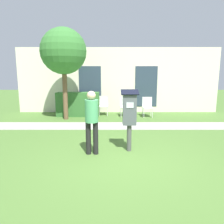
# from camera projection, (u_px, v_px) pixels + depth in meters

# --- Properties ---
(ground_plane) EXTENTS (40.00, 40.00, 0.00)m
(ground_plane) POSITION_uv_depth(u_px,v_px,m) (126.00, 161.00, 5.07)
(ground_plane) COLOR #476B2D
(sidewalk) EXTENTS (12.00, 1.10, 0.02)m
(sidewalk) POSITION_uv_depth(u_px,v_px,m) (121.00, 126.00, 8.27)
(sidewalk) COLOR #A3A099
(sidewalk) RESTS_ON ground
(building_facade) EXTENTS (10.00, 0.26, 3.20)m
(building_facade) POSITION_uv_depth(u_px,v_px,m) (119.00, 80.00, 10.96)
(building_facade) COLOR beige
(building_facade) RESTS_ON ground
(parking_meter) EXTENTS (0.44, 0.31, 1.59)m
(parking_meter) POSITION_uv_depth(u_px,v_px,m) (131.00, 112.00, 5.52)
(parking_meter) COLOR #4C4C4C
(parking_meter) RESTS_ON ground
(person_standing) EXTENTS (0.32, 0.32, 1.58)m
(person_standing) POSITION_uv_depth(u_px,v_px,m) (93.00, 118.00, 5.32)
(person_standing) COLOR black
(person_standing) RESTS_ON ground
(outdoor_chair_left) EXTENTS (0.44, 0.44, 0.90)m
(outdoor_chair_left) POSITION_uv_depth(u_px,v_px,m) (104.00, 104.00, 10.33)
(outdoor_chair_left) COLOR silver
(outdoor_chair_left) RESTS_ON ground
(outdoor_chair_middle) EXTENTS (0.44, 0.44, 0.90)m
(outdoor_chair_middle) POSITION_uv_depth(u_px,v_px,m) (126.00, 105.00, 10.03)
(outdoor_chair_middle) COLOR silver
(outdoor_chair_middle) RESTS_ON ground
(outdoor_chair_right) EXTENTS (0.44, 0.44, 0.90)m
(outdoor_chair_right) POSITION_uv_depth(u_px,v_px,m) (148.00, 105.00, 9.91)
(outdoor_chair_right) COLOR silver
(outdoor_chair_right) RESTS_ON ground
(hedge_row) EXTENTS (1.94, 0.60, 1.10)m
(hedge_row) POSITION_uv_depth(u_px,v_px,m) (79.00, 104.00, 10.09)
(hedge_row) COLOR #33662D
(hedge_row) RESTS_ON ground
(tree) EXTENTS (1.90, 1.90, 3.82)m
(tree) POSITION_uv_depth(u_px,v_px,m) (65.00, 52.00, 8.98)
(tree) COLOR brown
(tree) RESTS_ON ground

